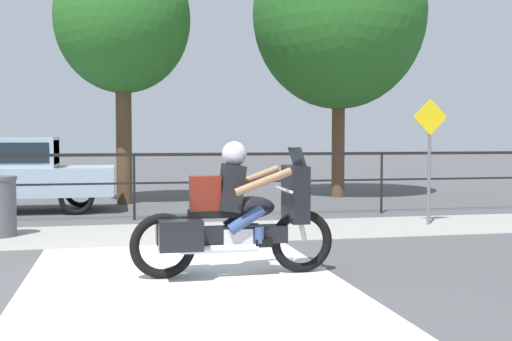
# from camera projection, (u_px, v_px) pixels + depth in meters

# --- Properties ---
(ground_plane) EXTENTS (120.00, 120.00, 0.00)m
(ground_plane) POSITION_uv_depth(u_px,v_px,m) (146.00, 279.00, 7.22)
(ground_plane) COLOR #4C4C4F
(sidewalk_band) EXTENTS (44.00, 2.40, 0.01)m
(sidewalk_band) POSITION_uv_depth(u_px,v_px,m) (137.00, 234.00, 10.54)
(sidewalk_band) COLOR #99968E
(sidewalk_band) RESTS_ON ground
(crosswalk_band) EXTENTS (3.49, 6.00, 0.01)m
(crosswalk_band) POSITION_uv_depth(u_px,v_px,m) (184.00, 281.00, 7.11)
(crosswalk_band) COLOR silver
(crosswalk_band) RESTS_ON ground
(fence_railing) EXTENTS (36.00, 0.05, 1.29)m
(fence_railing) POSITION_uv_depth(u_px,v_px,m) (134.00, 168.00, 12.34)
(fence_railing) COLOR black
(fence_railing) RESTS_ON ground
(motorcycle) EXTENTS (2.37, 0.76, 1.55)m
(motorcycle) POSITION_uv_depth(u_px,v_px,m) (234.00, 216.00, 7.37)
(motorcycle) COLOR black
(motorcycle) RESTS_ON ground
(parked_car) EXTENTS (4.00, 1.63, 1.60)m
(parked_car) POSITION_uv_depth(u_px,v_px,m) (13.00, 169.00, 13.58)
(parked_car) COLOR #9EB2C6
(parked_car) RESTS_ON ground
(street_sign) EXTENTS (0.66, 0.06, 2.29)m
(street_sign) POSITION_uv_depth(u_px,v_px,m) (430.00, 147.00, 11.59)
(street_sign) COLOR slate
(street_sign) RESTS_ON ground
(tree_behind_sign) EXTENTS (4.58, 4.58, 7.38)m
(tree_behind_sign) POSITION_uv_depth(u_px,v_px,m) (339.00, 14.00, 16.95)
(tree_behind_sign) COLOR brown
(tree_behind_sign) RESTS_ON ground
(tree_behind_car) EXTENTS (3.20, 3.20, 6.17)m
(tree_behind_car) POSITION_uv_depth(u_px,v_px,m) (123.00, 20.00, 15.17)
(tree_behind_car) COLOR brown
(tree_behind_car) RESTS_ON ground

